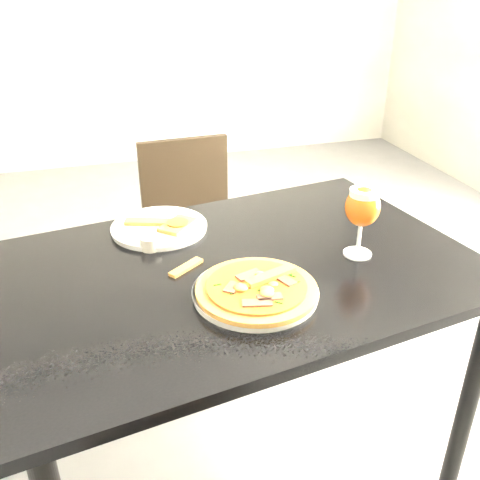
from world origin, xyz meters
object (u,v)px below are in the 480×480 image
object	(u,v)px
chair_far	(193,235)
pizza	(257,288)
dining_table	(239,294)
beer_glass	(363,207)

from	to	relation	value
chair_far	pizza	distance (m)	0.99
dining_table	beer_glass	size ratio (longest dim) A/B	6.93
chair_far	beer_glass	bearing A→B (deg)	-73.76
chair_far	pizza	world-z (taller)	chair_far
dining_table	pizza	world-z (taller)	pizza
dining_table	beer_glass	world-z (taller)	beer_glass
dining_table	beer_glass	distance (m)	0.39
dining_table	pizza	distance (m)	0.19
pizza	beer_glass	world-z (taller)	beer_glass
pizza	beer_glass	distance (m)	0.36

